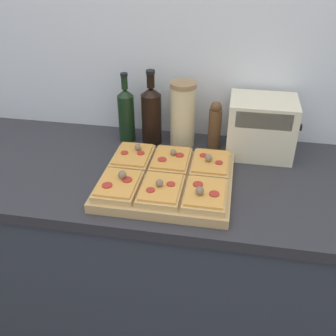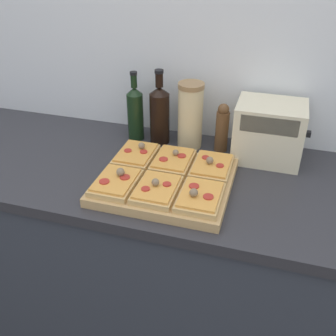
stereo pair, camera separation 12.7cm
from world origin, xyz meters
name	(u,v)px [view 2 (the right image)]	position (x,y,z in m)	size (l,w,h in m)	color
wall_back	(191,52)	(0.00, 0.67, 1.25)	(6.00, 0.06, 2.50)	silver
kitchen_counter	(166,260)	(0.00, 0.32, 0.46)	(2.63, 0.67, 0.91)	#333842
cutting_board	(166,181)	(0.03, 0.23, 0.92)	(0.44, 0.40, 0.03)	tan
pizza_slice_back_left	(136,155)	(-0.11, 0.33, 0.96)	(0.13, 0.18, 0.05)	tan
pizza_slice_back_center	(173,160)	(0.03, 0.33, 0.96)	(0.13, 0.18, 0.05)	tan
pizza_slice_back_right	(212,166)	(0.17, 0.32, 0.96)	(0.13, 0.18, 0.05)	tan
pizza_slice_front_left	(116,182)	(-0.11, 0.14, 0.96)	(0.13, 0.18, 0.06)	tan
pizza_slice_front_center	(157,189)	(0.03, 0.14, 0.96)	(0.13, 0.18, 0.05)	tan
pizza_slice_front_right	(200,197)	(0.17, 0.14, 0.96)	(0.13, 0.18, 0.05)	tan
olive_oil_bottle	(135,112)	(-0.19, 0.53, 1.03)	(0.07, 0.07, 0.29)	black
wine_bottle	(160,114)	(-0.09, 0.53, 1.03)	(0.08, 0.08, 0.30)	black
grain_jar_tall	(190,116)	(0.04, 0.53, 1.04)	(0.10, 0.10, 0.26)	beige
pepper_mill	(222,128)	(0.16, 0.53, 1.01)	(0.05, 0.05, 0.20)	brown
toaster_oven	(269,132)	(0.34, 0.52, 1.02)	(0.27, 0.19, 0.22)	beige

